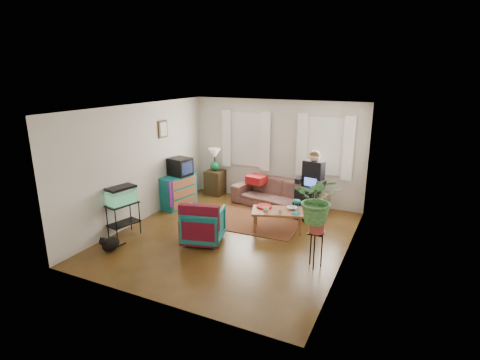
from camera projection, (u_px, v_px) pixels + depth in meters
The scene contains 31 objects.
floor at pixel (232, 236), 7.67m from camera, with size 4.50×5.00×0.01m, color #4F2B14.
ceiling at pixel (231, 108), 6.94m from camera, with size 4.50×5.00×0.01m, color white.
wall_back at pixel (276, 152), 9.47m from camera, with size 4.50×0.01×2.60m, color silver.
wall_front at pixel (149, 219), 5.14m from camera, with size 4.50×0.01×2.60m, color silver.
wall_left at pixel (140, 164), 8.24m from camera, with size 0.01×5.00×2.60m, color silver.
wall_right at pixel (349, 190), 6.37m from camera, with size 0.01×5.00×2.60m, color silver.
window_left at pixel (247, 140), 9.72m from camera, with size 1.08×0.04×1.38m, color white.
window_right at pixel (325, 146), 8.87m from camera, with size 1.08×0.04×1.38m, color white.
curtains_left at pixel (245, 140), 9.65m from camera, with size 1.36×0.06×1.50m, color white.
curtains_right at pixel (324, 147), 8.80m from camera, with size 1.36×0.06×1.50m, color white.
picture_frame at pixel (163, 129), 8.78m from camera, with size 0.04×0.32×0.40m, color #3D2616.
area_rug at pixel (256, 220), 8.48m from camera, with size 2.00×1.60×0.01m, color brown.
sofa at pixel (279, 190), 9.20m from camera, with size 2.32×0.91×0.91m, color brown.
seated_person at pixel (311, 186), 8.66m from camera, with size 0.58×0.71×1.38m, color black, non-canonical shape.
side_table at pixel (215, 182), 10.23m from camera, with size 0.46×0.46×0.67m, color #3B2416.
table_lamp at pixel (215, 160), 10.06m from camera, with size 0.35×0.35×0.61m, color white, non-canonical shape.
dresser at pixel (178, 191), 9.25m from camera, with size 0.45×0.89×0.80m, color #11686A.
crt_tv at pixel (180, 167), 9.14m from camera, with size 0.49×0.45×0.43m, color black.
aquarium_stand at pixel (124, 220), 7.61m from camera, with size 0.35×0.62×0.70m, color black.
aquarium at pixel (121, 195), 7.46m from camera, with size 0.31×0.57×0.37m, color #7FD899.
black_cat at pixel (111, 243), 7.00m from camera, with size 0.25×0.39×0.33m, color black.
armchair at pixel (203, 223), 7.34m from camera, with size 0.75×0.70×0.77m, color #12566E.
serape_throw at pixel (199, 221), 7.02m from camera, with size 0.77×0.18×0.63m, color #9E0A0A.
coffee_table at pixel (278, 220), 7.92m from camera, with size 1.08×0.59×0.45m, color brown.
cup_a at pixel (266, 209), 7.78m from camera, with size 0.12×0.12×0.10m, color white.
cup_b at pixel (280, 211), 7.67m from camera, with size 0.10×0.10×0.09m, color beige.
bowl at pixel (292, 208), 7.91m from camera, with size 0.21×0.21×0.05m, color white.
snack_tray at pixel (264, 206), 8.03m from camera, with size 0.33×0.33×0.04m, color #B21414.
birdcage at pixel (296, 206), 7.63m from camera, with size 0.18×0.18×0.31m, color #115B6B, non-canonical shape.
plant_stand at pixel (315, 250), 6.37m from camera, with size 0.28×0.28×0.65m, color black.
potted_plant at pixel (318, 207), 6.16m from camera, with size 0.75×0.64×0.83m, color #599947.
Camera 1 is at (3.19, -6.28, 3.24)m, focal length 28.00 mm.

